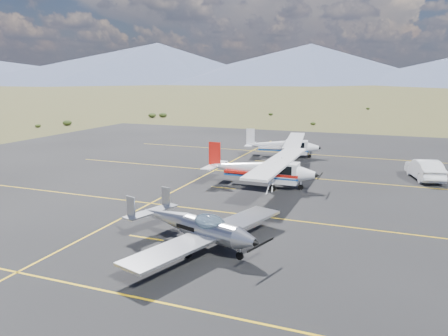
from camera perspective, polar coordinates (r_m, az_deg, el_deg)
The scene contains 6 objects.
ground at distance 24.85m, azimuth 0.09°, elevation -7.33°, with size 1600.00×1600.00×0.00m, color #383D1C.
apron at distance 31.19m, azimuth 4.76°, elevation -3.34°, with size 72.00×72.00×0.02m, color black.
aircraft_low_wing at distance 21.39m, azimuth -3.38°, elevation -7.63°, with size 7.39×10.01×2.19m.
aircraft_cessna at distance 32.82m, azimuth 5.00°, elevation -0.03°, with size 7.49×12.48×3.18m.
aircraft_plain at distance 45.10m, azimuth 7.79°, elevation 3.00°, with size 6.80×11.23×2.83m.
sedan at distance 38.61m, azimuth 24.74°, elevation -0.15°, with size 1.75×5.01×1.65m, color white.
Camera 1 is at (8.50, -21.86, 8.23)m, focal length 35.00 mm.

